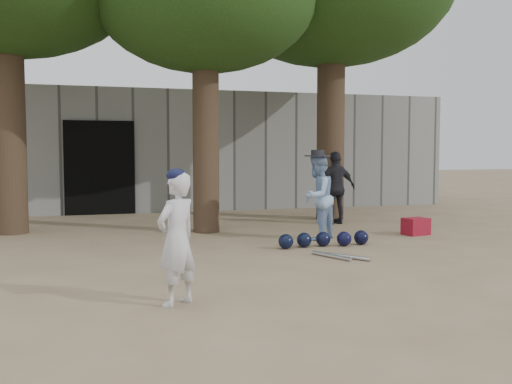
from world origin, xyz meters
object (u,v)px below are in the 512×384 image
object	(u,v)px
spectator_blue	(317,197)
red_bag	(416,226)
boy_player	(177,239)
spectator_dark	(336,188)

from	to	relation	value
spectator_blue	red_bag	distance (m)	1.97
boy_player	spectator_blue	world-z (taller)	spectator_blue
boy_player	spectator_dark	world-z (taller)	spectator_dark
spectator_dark	red_bag	bearing A→B (deg)	105.20
spectator_dark	boy_player	bearing A→B (deg)	46.01
spectator_blue	red_bag	world-z (taller)	spectator_blue
boy_player	red_bag	distance (m)	5.90
spectator_dark	spectator_blue	bearing A→B (deg)	50.87
boy_player	red_bag	world-z (taller)	boy_player
boy_player	spectator_dark	distance (m)	6.64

